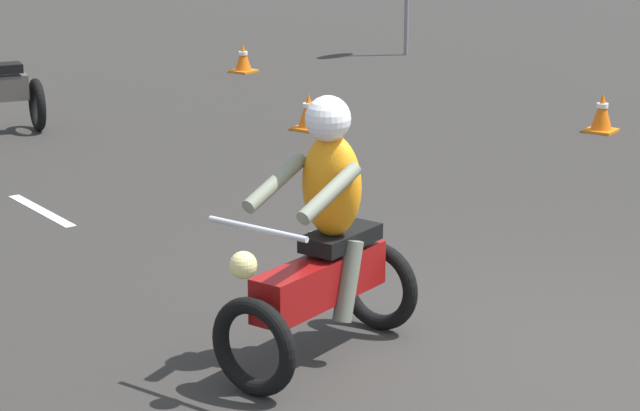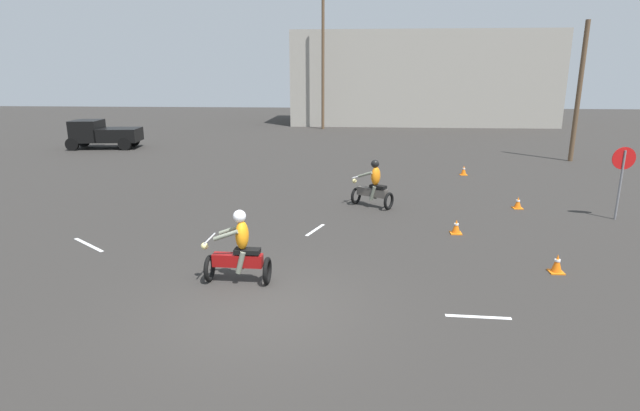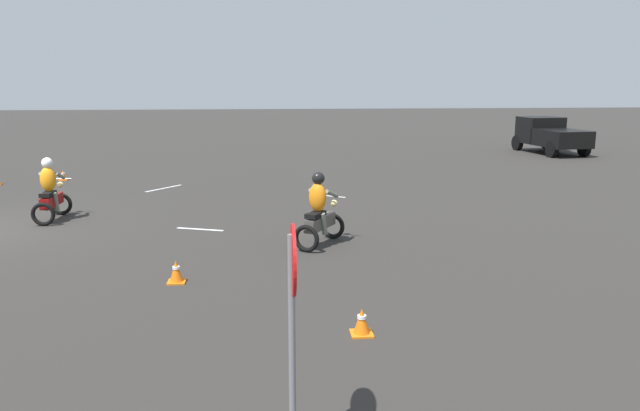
{
  "view_description": "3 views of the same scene",
  "coord_description": "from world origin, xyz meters",
  "views": [
    {
      "loc": [
        -6.75,
        -2.88,
        3.05
      ],
      "look_at": [
        -0.8,
        1.2,
        1.0
      ],
      "focal_mm": 70.0,
      "sensor_mm": 36.0,
      "label": 1
    },
    {
      "loc": [
        1.77,
        -8.87,
        4.46
      ],
      "look_at": [
        0.75,
        4.57,
        0.9
      ],
      "focal_mm": 28.0,
      "sensor_mm": 36.0,
      "label": 2
    },
    {
      "loc": [
        15.66,
        6.72,
        3.65
      ],
      "look_at": [
        2.3,
        7.93,
        0.9
      ],
      "focal_mm": 35.0,
      "sensor_mm": 36.0,
      "label": 3
    }
  ],
  "objects": [
    {
      "name": "pickup_truck",
      "position": [
        -13.89,
        20.78,
        0.93
      ],
      "size": [
        4.34,
        2.44,
        1.73
      ],
      "rotation": [
        0.0,
        0.0,
        1.7
      ],
      "color": "black",
      "rests_on": "ground"
    },
    {
      "name": "traffic_cone_far_center",
      "position": [
        4.65,
        5.1,
        0.2
      ],
      "size": [
        0.32,
        0.32,
        0.42
      ],
      "color": "orange",
      "rests_on": "ground"
    },
    {
      "name": "utility_pole_far",
      "position": [
        -1.16,
        33.05,
        5.49
      ],
      "size": [
        0.24,
        0.24,
        10.99
      ],
      "primitive_type": "cylinder",
      "color": "brown",
      "rests_on": "ground"
    },
    {
      "name": "lane_stripe_e",
      "position": [
        4.12,
        -0.07,
        0.0
      ],
      "size": [
        1.23,
        0.14,
        0.01
      ],
      "primitive_type": "cube",
      "rotation": [
        0.0,
        0.0,
        1.54
      ],
      "color": "silver",
      "rests_on": "ground"
    },
    {
      "name": "traffic_cone_mid_left",
      "position": [
        7.28,
        8.09,
        0.19
      ],
      "size": [
        0.32,
        0.32,
        0.4
      ],
      "color": "orange",
      "rests_on": "ground"
    },
    {
      "name": "ground_plane",
      "position": [
        0.0,
        0.0,
        0.0
      ],
      "size": [
        120.0,
        120.0,
        0.0
      ],
      "primitive_type": "plane",
      "color": "#2D2B28"
    },
    {
      "name": "motorcycle_rider_background",
      "position": [
        2.33,
        7.92,
        0.73
      ],
      "size": [
        1.51,
        1.25,
        1.66
      ],
      "rotation": [
        0.0,
        0.0,
        1.02
      ],
      "color": "black",
      "rests_on": "ground"
    },
    {
      "name": "utility_pole_near",
      "position": [
        13.02,
        18.18,
        3.53
      ],
      "size": [
        0.24,
        0.24,
        7.06
      ],
      "primitive_type": "cylinder",
      "color": "brown",
      "rests_on": "ground"
    },
    {
      "name": "traffic_cone_far_right",
      "position": [
        6.42,
        2.3,
        0.22
      ],
      "size": [
        0.32,
        0.32,
        0.45
      ],
      "color": "orange",
      "rests_on": "ground"
    },
    {
      "name": "lane_stripe_n",
      "position": [
        0.57,
        5.13,
        0.0
      ],
      "size": [
        0.5,
        1.19,
        0.01
      ],
      "primitive_type": "cube",
      "rotation": [
        0.0,
        0.0,
        2.8
      ],
      "color": "silver",
      "rests_on": "ground"
    },
    {
      "name": "stop_sign",
      "position": [
        9.95,
        6.98,
        1.63
      ],
      "size": [
        0.7,
        0.08,
        2.3
      ],
      "color": "slate",
      "rests_on": "ground"
    },
    {
      "name": "building_backdrop",
      "position": [
        7.36,
        38.97,
        4.02
      ],
      "size": [
        22.94,
        8.67,
        8.05
      ],
      "primitive_type": "cube",
      "color": "gray",
      "rests_on": "ground"
    },
    {
      "name": "lane_stripe_nw",
      "position": [
        -5.42,
        3.35,
        0.0
      ],
      "size": [
        1.34,
        1.06,
        0.01
      ],
      "primitive_type": "cube",
      "rotation": [
        0.0,
        0.0,
        4.06
      ],
      "color": "silver",
      "rests_on": "ground"
    },
    {
      "name": "traffic_cone_near_left",
      "position": [
        6.61,
        13.89,
        0.21
      ],
      "size": [
        0.32,
        0.32,
        0.44
      ],
      "color": "orange",
      "rests_on": "ground"
    },
    {
      "name": "motorcycle_rider_foreground",
      "position": [
        -0.76,
        1.2,
        0.73
      ],
      "size": [
        1.52,
        0.7,
        1.66
      ],
      "rotation": [
        0.0,
        0.0,
        1.54
      ],
      "color": "black",
      "rests_on": "ground"
    }
  ]
}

